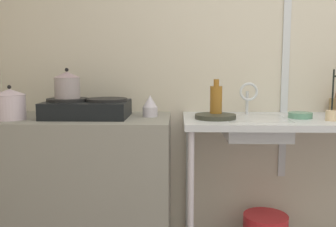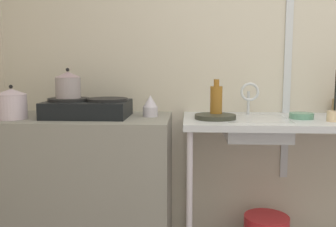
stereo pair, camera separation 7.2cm
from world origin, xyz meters
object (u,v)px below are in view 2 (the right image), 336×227
pot_on_left_burner (68,85)px  cup_by_rack (333,116)px  pot_beside_stove (12,104)px  bottle_by_sink (216,101)px  sink_basin (256,129)px  stove (88,108)px  faucet (249,94)px  small_bowl_on_drainboard (302,116)px  frying_pan (215,117)px  percolator (150,106)px

pot_on_left_burner → cup_by_rack: pot_on_left_burner is taller
pot_beside_stove → bottle_by_sink: bearing=5.5°
sink_basin → cup_by_rack: cup_by_rack is taller
cup_by_rack → stove: bearing=175.6°
stove → bottle_by_sink: (0.83, 0.01, 0.05)m
pot_beside_stove → faucet: faucet is taller
sink_basin → small_bowl_on_drainboard: size_ratio=2.59×
pot_beside_stove → small_bowl_on_drainboard: pot_beside_stove is taller
faucet → cup_by_rack: faucet is taller
bottle_by_sink → pot_beside_stove: bearing=-174.5°
sink_basin → frying_pan: 0.27m
percolator → sink_basin: size_ratio=0.36×
stove → frying_pan: size_ratio=2.04×
faucet → frying_pan: 0.34m
percolator → cup_by_rack: bearing=-8.2°
pot_beside_stove → frying_pan: bearing=3.1°
sink_basin → cup_by_rack: bearing=-12.6°
stove → cup_by_rack: stove is taller
pot_on_left_burner → percolator: 0.55m
small_bowl_on_drainboard → frying_pan: bearing=-175.3°
small_bowl_on_drainboard → pot_on_left_burner: bearing=180.0°
cup_by_rack → bottle_by_sink: bottle_by_sink is taller
sink_basin → small_bowl_on_drainboard: bearing=3.9°
cup_by_rack → pot_beside_stove: bearing=179.9°
frying_pan → small_bowl_on_drainboard: bearing=4.7°
stove → small_bowl_on_drainboard: size_ratio=3.52×
stove → frying_pan: stove is taller
faucet → small_bowl_on_drainboard: faucet is taller
small_bowl_on_drainboard → faucet: bearing=153.7°
bottle_by_sink → small_bowl_on_drainboard: bearing=-1.0°
pot_beside_stove → bottle_by_sink: size_ratio=0.87×
faucet → percolator: bearing=-170.6°
stove → percolator: (0.40, 0.04, 0.01)m
pot_on_left_burner → faucet: size_ratio=0.88×
pot_on_left_burner → sink_basin: (1.21, -0.02, -0.27)m
pot_on_left_burner → stove: bearing=-0.0°
cup_by_rack → small_bowl_on_drainboard: (-0.15, 0.12, -0.01)m
pot_on_left_burner → bottle_by_sink: size_ratio=0.79×
frying_pan → stove: bearing=176.8°
pot_beside_stove → pot_on_left_burner: bearing=19.4°
pot_beside_stove → sink_basin: bearing=3.5°
faucet → cup_by_rack: size_ratio=3.16×
frying_pan → sink_basin: bearing=5.5°
faucet → cup_by_rack: (0.45, -0.27, -0.11)m
pot_beside_stove → faucet: size_ratio=0.97×
pot_on_left_burner → small_bowl_on_drainboard: 1.51m
pot_beside_stove → percolator: 0.87m
small_bowl_on_drainboard → sink_basin: bearing=-176.1°
stove → pot_on_left_burner: (-0.13, 0.00, 0.15)m
stove → sink_basin: 1.09m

